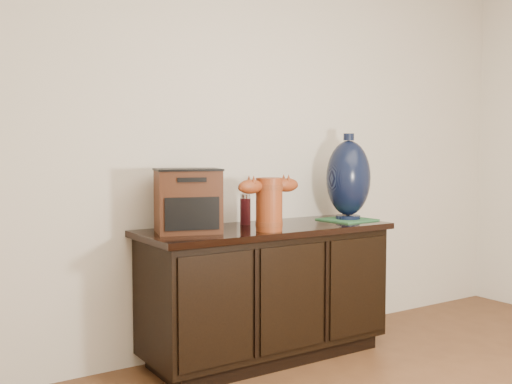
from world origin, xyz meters
TOP-DOWN VIEW (x-y plane):
  - sideboard at (0.00, 2.23)m, footprint 1.46×0.56m
  - terracotta_vessel at (-0.09, 2.06)m, footprint 0.40×0.16m
  - tv_radio at (-0.48, 2.25)m, footprint 0.40×0.35m
  - green_mat at (0.59, 2.21)m, footprint 0.30×0.30m
  - lamp_base at (0.60, 2.21)m, footprint 0.29×0.29m
  - spray_can at (-0.05, 2.36)m, footprint 0.06×0.06m

SIDE VIEW (x-z plane):
  - sideboard at x=0.00m, z-range 0.01..0.76m
  - green_mat at x=0.59m, z-range 0.76..0.76m
  - spray_can at x=-0.05m, z-range 0.75..0.93m
  - terracotta_vessel at x=-0.09m, z-range 0.77..1.06m
  - tv_radio at x=-0.48m, z-range 0.75..1.09m
  - lamp_base at x=0.60m, z-range 0.75..1.27m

